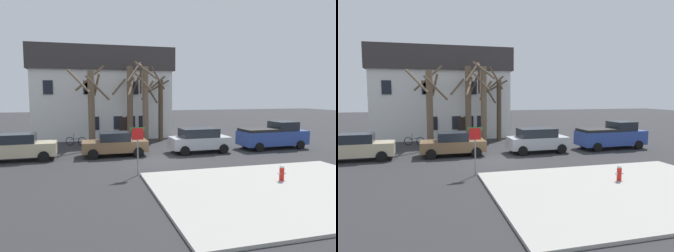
{
  "view_description": "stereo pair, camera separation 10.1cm",
  "coord_description": "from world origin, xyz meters",
  "views": [
    {
      "loc": [
        -4.49,
        -18.69,
        4.19
      ],
      "look_at": [
        1.21,
        2.35,
        1.94
      ],
      "focal_mm": 32.78,
      "sensor_mm": 36.0,
      "label": 1
    },
    {
      "loc": [
        -4.39,
        -18.72,
        4.19
      ],
      "look_at": [
        1.21,
        2.35,
        1.94
      ],
      "focal_mm": 32.78,
      "sensor_mm": 36.0,
      "label": 2
    }
  ],
  "objects": [
    {
      "name": "ground_plane",
      "position": [
        0.0,
        0.0,
        0.0
      ],
      "size": [
        120.0,
        120.0,
        0.0
      ],
      "primitive_type": "plane",
      "color": "#2D2D30"
    },
    {
      "name": "car_silver_wagon",
      "position": [
        3.45,
        1.91,
        0.92
      ],
      "size": [
        4.32,
        2.15,
        1.76
      ],
      "color": "#B7BABF",
      "rests_on": "ground_plane"
    },
    {
      "name": "tree_bare_near",
      "position": [
        -4.0,
        6.88,
        3.43
      ],
      "size": [
        3.35,
        3.17,
        6.66
      ],
      "color": "brown",
      "rests_on": "ground_plane"
    },
    {
      "name": "bicycle_leaning",
      "position": [
        -5.27,
        7.29,
        0.37
      ],
      "size": [
        1.66,
        0.66,
        1.03
      ],
      "color": "black",
      "rests_on": "ground_plane"
    },
    {
      "name": "car_beige_sedan",
      "position": [
        -8.65,
        2.23,
        0.86
      ],
      "size": [
        4.63,
        2.03,
        1.72
      ],
      "color": "#C6B793",
      "rests_on": "ground_plane"
    },
    {
      "name": "street_sign_pole",
      "position": [
        -1.92,
        -3.25,
        1.77
      ],
      "size": [
        0.76,
        0.07,
        2.52
      ],
      "color": "slate",
      "rests_on": "ground_plane"
    },
    {
      "name": "tree_bare_end",
      "position": [
        2.01,
        8.12,
        3.13
      ],
      "size": [
        2.36,
        2.47,
        6.65
      ],
      "color": "#4C3D2D",
      "rests_on": "ground_plane"
    },
    {
      "name": "tree_bare_mid",
      "position": [
        -0.66,
        8.06,
        3.54
      ],
      "size": [
        2.78,
        2.76,
        6.74
      ],
      "color": "brown",
      "rests_on": "ground_plane"
    },
    {
      "name": "sidewalk_slab",
      "position": [
        3.79,
        -7.45,
        0.06
      ],
      "size": [
        11.22,
        8.39,
        0.12
      ],
      "primitive_type": "cube",
      "color": "#A8A59E",
      "rests_on": "ground_plane"
    },
    {
      "name": "building_main",
      "position": [
        -2.74,
        13.4,
        4.37
      ],
      "size": [
        13.15,
        8.06,
        8.58
      ],
      "color": "white",
      "rests_on": "ground_plane"
    },
    {
      "name": "pickup_truck_blue",
      "position": [
        9.59,
        1.99,
        1.01
      ],
      "size": [
        5.39,
        2.35,
        2.09
      ],
      "color": "#2D4799",
      "rests_on": "ground_plane"
    },
    {
      "name": "fire_hydrant",
      "position": [
        4.45,
        -6.37,
        0.5
      ],
      "size": [
        0.42,
        0.22,
        0.74
      ],
      "color": "red",
      "rests_on": "sidewalk_slab"
    },
    {
      "name": "car_brown_sedan",
      "position": [
        -2.58,
        2.23,
        0.82
      ],
      "size": [
        4.37,
        2.09,
        1.63
      ],
      "color": "brown",
      "rests_on": "ground_plane"
    },
    {
      "name": "tree_bare_far",
      "position": [
        0.32,
        6.61,
        3.63
      ],
      "size": [
        2.44,
        2.69,
        7.0
      ],
      "color": "brown",
      "rests_on": "ground_plane"
    }
  ]
}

